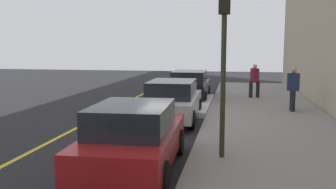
{
  "coord_description": "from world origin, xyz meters",
  "views": [
    {
      "loc": [
        -13.15,
        -2.03,
        2.75
      ],
      "look_at": [
        -0.4,
        0.26,
        1.06
      ],
      "focal_mm": 39.58,
      "sensor_mm": 36.0,
      "label": 1
    }
  ],
  "objects_px": {
    "pedestrian_navy_coat": "(293,88)",
    "parked_car_silver": "(173,101)",
    "pedestrian_burgundy_coat": "(255,80)",
    "parked_car_black": "(190,86)",
    "parked_car_red": "(134,137)",
    "traffic_light_pole": "(224,40)"
  },
  "relations": [
    {
      "from": "parked_car_red",
      "to": "parked_car_silver",
      "type": "height_order",
      "value": "same"
    },
    {
      "from": "parked_car_red",
      "to": "pedestrian_navy_coat",
      "type": "distance_m",
      "value": 9.03
    },
    {
      "from": "parked_car_red",
      "to": "parked_car_black",
      "type": "relative_size",
      "value": 0.98
    },
    {
      "from": "parked_car_silver",
      "to": "parked_car_black",
      "type": "xyz_separation_m",
      "value": [
        5.38,
        0.01,
        -0.0
      ]
    },
    {
      "from": "parked_car_red",
      "to": "traffic_light_pole",
      "type": "distance_m",
      "value": 3.0
    },
    {
      "from": "parked_car_red",
      "to": "traffic_light_pole",
      "type": "relative_size",
      "value": 1.06
    },
    {
      "from": "parked_car_silver",
      "to": "pedestrian_burgundy_coat",
      "type": "distance_m",
      "value": 6.78
    },
    {
      "from": "parked_car_silver",
      "to": "parked_car_black",
      "type": "relative_size",
      "value": 1.02
    },
    {
      "from": "parked_car_black",
      "to": "parked_car_silver",
      "type": "bearing_deg",
      "value": -179.92
    },
    {
      "from": "parked_car_silver",
      "to": "pedestrian_burgundy_coat",
      "type": "relative_size",
      "value": 2.61
    },
    {
      "from": "pedestrian_burgundy_coat",
      "to": "pedestrian_navy_coat",
      "type": "height_order",
      "value": "pedestrian_navy_coat"
    },
    {
      "from": "pedestrian_navy_coat",
      "to": "pedestrian_burgundy_coat",
      "type": "bearing_deg",
      "value": 19.4
    },
    {
      "from": "parked_car_silver",
      "to": "pedestrian_burgundy_coat",
      "type": "height_order",
      "value": "pedestrian_burgundy_coat"
    },
    {
      "from": "parked_car_black",
      "to": "pedestrian_navy_coat",
      "type": "bearing_deg",
      "value": -124.97
    },
    {
      "from": "parked_car_red",
      "to": "traffic_light_pole",
      "type": "height_order",
      "value": "traffic_light_pole"
    },
    {
      "from": "parked_car_black",
      "to": "pedestrian_burgundy_coat",
      "type": "bearing_deg",
      "value": -80.26
    },
    {
      "from": "parked_car_red",
      "to": "pedestrian_navy_coat",
      "type": "bearing_deg",
      "value": -30.0
    },
    {
      "from": "pedestrian_navy_coat",
      "to": "parked_car_silver",
      "type": "bearing_deg",
      "value": 115.31
    },
    {
      "from": "pedestrian_burgundy_coat",
      "to": "traffic_light_pole",
      "type": "relative_size",
      "value": 0.43
    },
    {
      "from": "traffic_light_pole",
      "to": "parked_car_silver",
      "type": "bearing_deg",
      "value": 22.55
    },
    {
      "from": "pedestrian_navy_coat",
      "to": "traffic_light_pole",
      "type": "distance_m",
      "value": 7.62
    },
    {
      "from": "parked_car_black",
      "to": "pedestrian_navy_coat",
      "type": "distance_m",
      "value": 5.61
    }
  ]
}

